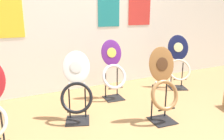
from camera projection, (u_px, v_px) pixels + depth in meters
The scene contains 5 objects.
wall_back at pixel (73, 12), 3.52m from camera, with size 8.00×0.07×2.60m.
toilet_seat_display_white_plain at pixel (77, 88), 2.60m from camera, with size 0.45×0.45×0.84m.
toilet_seat_display_navy_moon at pixel (179, 62), 3.78m from camera, with size 0.48×0.46×0.92m.
toilet_seat_display_purple_note at pixel (113, 72), 3.28m from camera, with size 0.40×0.32×0.90m.
toilet_seat_display_woodgrain at pixel (163, 87), 2.57m from camera, with size 0.38×0.31×0.90m.
Camera 1 is at (-1.10, -1.35, 1.26)m, focal length 35.00 mm.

